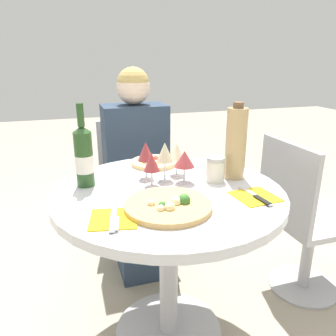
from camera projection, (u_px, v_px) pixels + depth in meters
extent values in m
plane|color=#9E937F|center=(169.00, 332.00, 1.52)|extent=(12.00, 12.00, 0.00)
cylinder|color=#B2B2B7|center=(169.00, 330.00, 1.52)|extent=(0.48, 0.48, 0.02)
cylinder|color=#B2B2B7|center=(169.00, 268.00, 1.41)|extent=(0.08, 0.08, 0.66)
cylinder|color=silver|center=(169.00, 193.00, 1.30)|extent=(0.91, 0.91, 0.04)
cylinder|color=#ADADB2|center=(139.00, 249.00, 2.17)|extent=(0.37, 0.37, 0.01)
cylinder|color=#ADADB2|center=(138.00, 223.00, 2.11)|extent=(0.06, 0.06, 0.41)
cube|color=#ADADB2|center=(137.00, 191.00, 2.04)|extent=(0.41, 0.41, 0.03)
cube|color=#ADADB2|center=(129.00, 150.00, 2.14)|extent=(0.41, 0.02, 0.40)
cube|color=#28384C|center=(144.00, 234.00, 1.95)|extent=(0.31, 0.35, 0.44)
cube|color=#28384C|center=(135.00, 149.00, 1.95)|extent=(0.37, 0.23, 0.52)
sphere|color=beige|center=(133.00, 88.00, 1.84)|extent=(0.19, 0.19, 0.19)
sphere|color=tan|center=(133.00, 83.00, 1.83)|extent=(0.18, 0.18, 0.18)
cylinder|color=#ADADB2|center=(302.00, 285.00, 1.83)|extent=(0.37, 0.37, 0.01)
cylinder|color=#ADADB2|center=(307.00, 255.00, 1.77)|extent=(0.06, 0.06, 0.41)
cube|color=#ADADB2|center=(313.00, 218.00, 1.70)|extent=(0.41, 0.41, 0.03)
cube|color=#ADADB2|center=(286.00, 184.00, 1.57)|extent=(0.02, 0.41, 0.40)
cylinder|color=tan|center=(168.00, 206.00, 1.13)|extent=(0.31, 0.31, 0.02)
sphere|color=beige|center=(170.00, 207.00, 1.08)|extent=(0.04, 0.04, 0.04)
sphere|color=#336B28|center=(184.00, 198.00, 1.15)|extent=(0.03, 0.03, 0.03)
sphere|color=#336B28|center=(184.00, 200.00, 1.13)|extent=(0.04, 0.04, 0.04)
sphere|color=beige|center=(151.00, 203.00, 1.11)|extent=(0.03, 0.03, 0.03)
sphere|color=#336B28|center=(162.00, 205.00, 1.09)|extent=(0.03, 0.03, 0.03)
sphere|color=beige|center=(176.00, 202.00, 1.12)|extent=(0.04, 0.04, 0.04)
sphere|color=beige|center=(161.00, 209.00, 1.07)|extent=(0.03, 0.03, 0.03)
cylinder|color=#E5C17F|center=(154.00, 163.00, 1.59)|extent=(0.22, 0.22, 0.02)
sphere|color=#B22D1E|center=(166.00, 158.00, 1.61)|extent=(0.03, 0.03, 0.03)
sphere|color=beige|center=(145.00, 162.00, 1.54)|extent=(0.03, 0.03, 0.03)
sphere|color=#336B28|center=(150.00, 159.00, 1.59)|extent=(0.04, 0.04, 0.04)
sphere|color=#B22D1E|center=(156.00, 158.00, 1.61)|extent=(0.03, 0.03, 0.03)
sphere|color=#B22D1E|center=(157.00, 161.00, 1.56)|extent=(0.04, 0.04, 0.04)
sphere|color=#B22D1E|center=(155.00, 162.00, 1.54)|extent=(0.03, 0.03, 0.03)
sphere|color=beige|center=(155.00, 163.00, 1.53)|extent=(0.03, 0.03, 0.03)
cylinder|color=#23471E|center=(84.00, 159.00, 1.30)|extent=(0.07, 0.07, 0.22)
cone|color=#23471E|center=(82.00, 129.00, 1.26)|extent=(0.07, 0.07, 0.02)
cylinder|color=#23471E|center=(80.00, 115.00, 1.24)|extent=(0.03, 0.03, 0.09)
cylinder|color=silver|center=(84.00, 164.00, 1.31)|extent=(0.07, 0.07, 0.07)
cylinder|color=tan|center=(236.00, 144.00, 1.38)|extent=(0.09, 0.09, 0.30)
cylinder|color=brown|center=(238.00, 105.00, 1.32)|extent=(0.04, 0.04, 0.02)
cylinder|color=silver|center=(215.00, 171.00, 1.37)|extent=(0.08, 0.08, 0.09)
cylinder|color=#B2B2B7|center=(216.00, 159.00, 1.35)|extent=(0.08, 0.08, 0.02)
cylinder|color=silver|center=(184.00, 182.00, 1.37)|extent=(0.06, 0.06, 0.00)
cylinder|color=silver|center=(184.00, 174.00, 1.36)|extent=(0.01, 0.01, 0.07)
cone|color=#9E383D|center=(185.00, 159.00, 1.33)|extent=(0.08, 0.08, 0.07)
cylinder|color=silver|center=(152.00, 186.00, 1.33)|extent=(0.06, 0.06, 0.00)
cylinder|color=silver|center=(152.00, 178.00, 1.32)|extent=(0.01, 0.01, 0.06)
cone|color=#9E383D|center=(152.00, 162.00, 1.29)|extent=(0.07, 0.07, 0.07)
cylinder|color=silver|center=(177.00, 174.00, 1.45)|extent=(0.06, 0.06, 0.00)
cylinder|color=silver|center=(177.00, 167.00, 1.44)|extent=(0.01, 0.01, 0.07)
cone|color=beige|center=(177.00, 151.00, 1.42)|extent=(0.07, 0.07, 0.07)
cylinder|color=silver|center=(165.00, 180.00, 1.39)|extent=(0.06, 0.06, 0.00)
cylinder|color=silver|center=(165.00, 170.00, 1.38)|extent=(0.01, 0.01, 0.08)
cone|color=beige|center=(165.00, 152.00, 1.35)|extent=(0.07, 0.07, 0.08)
cylinder|color=silver|center=(146.00, 178.00, 1.42)|extent=(0.06, 0.06, 0.00)
cylinder|color=silver|center=(146.00, 169.00, 1.40)|extent=(0.01, 0.01, 0.08)
cone|color=#9E383D|center=(146.00, 151.00, 1.38)|extent=(0.07, 0.07, 0.08)
cube|color=gold|center=(113.00, 219.00, 1.05)|extent=(0.18, 0.18, 0.00)
cube|color=silver|center=(113.00, 217.00, 1.05)|extent=(0.05, 0.19, 0.00)
cube|color=silver|center=(116.00, 223.00, 1.01)|extent=(0.04, 0.09, 0.00)
cube|color=gold|center=(255.00, 196.00, 1.22)|extent=(0.16, 0.16, 0.00)
cube|color=silver|center=(255.00, 195.00, 1.22)|extent=(0.03, 0.19, 0.00)
cube|color=black|center=(262.00, 200.00, 1.18)|extent=(0.03, 0.09, 0.00)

